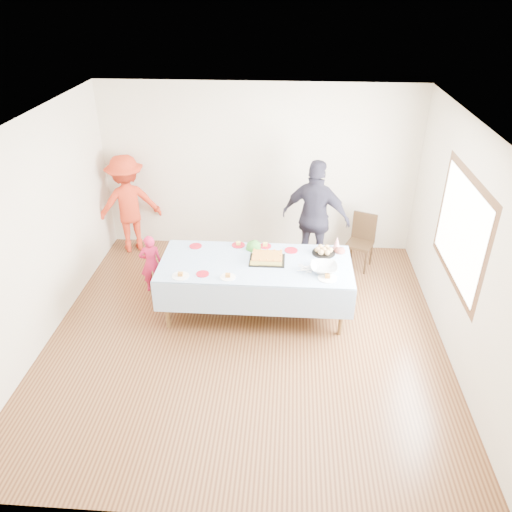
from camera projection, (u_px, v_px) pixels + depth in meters
The scene contains 22 objects.
ground at pixel (246, 335), 6.44m from camera, with size 5.00×5.00×0.00m, color #452513.
room_walls at pixel (249, 209), 5.56m from camera, with size 5.04×5.04×2.72m.
party_table at pixel (256, 266), 6.53m from camera, with size 2.50×1.10×0.78m.
birthday_cake at pixel (267, 258), 6.52m from camera, with size 0.46×0.36×0.08m.
rolls_tray at pixel (324, 251), 6.70m from camera, with size 0.32×0.32×0.09m.
punch_bowl at pixel (324, 268), 6.30m from camera, with size 0.35×0.35×0.09m, color silver.
party_hat at pixel (337, 243), 6.79m from camera, with size 0.10×0.10×0.18m, color white.
fork_pile at pixel (308, 269), 6.29m from camera, with size 0.24×0.18×0.07m, color white, non-canonical shape.
plate_red_far_a at pixel (196, 246), 6.88m from camera, with size 0.17×0.17×0.01m, color #B50D20.
plate_red_far_b at pixel (238, 245), 6.91m from camera, with size 0.18×0.18×0.01m, color #B50D20.
plate_red_far_c at pixel (265, 246), 6.88m from camera, with size 0.17×0.17×0.01m, color #B50D20.
plate_red_far_d at pixel (291, 250), 6.78m from camera, with size 0.18×0.18×0.01m, color #B50D20.
plate_red_near at pixel (203, 274), 6.25m from camera, with size 0.16×0.16×0.01m, color #B50D20.
plate_white_left at pixel (181, 276), 6.20m from camera, with size 0.22×0.22×0.01m, color white.
plate_white_mid at pixel (228, 277), 6.18m from camera, with size 0.19×0.19×0.01m, color white.
plate_white_right at pixel (327, 278), 6.16m from camera, with size 0.24×0.24×0.01m, color white.
dining_chair at pixel (361, 238), 7.75m from camera, with size 0.49×0.49×0.87m.
toddler_left at pixel (151, 263), 7.15m from camera, with size 0.32×0.21×0.88m, color #C11841.
toddler_mid at pixel (254, 270), 7.00m from camera, with size 0.43×0.28×0.89m, color #357D29.
toddler_right at pixel (336, 274), 6.94m from camera, with size 0.41×0.32×0.84m, color #D37262.
adult_left at pixel (128, 204), 8.07m from camera, with size 1.05×0.60×1.63m, color #B62E16.
adult_right at pixel (316, 218), 7.42m from camera, with size 1.04×0.44×1.78m, color #282634.
Camera 1 is at (0.48, -5.07, 4.06)m, focal length 35.00 mm.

